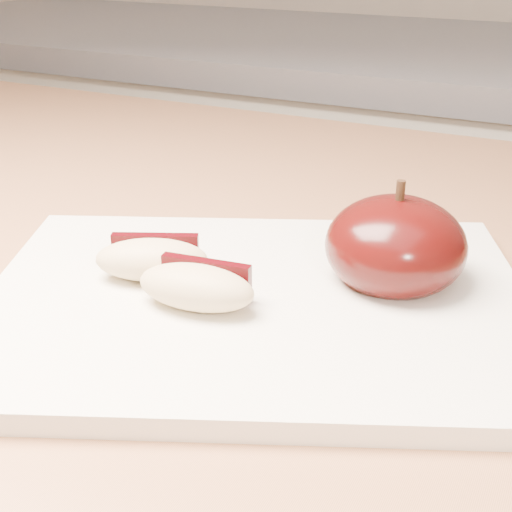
% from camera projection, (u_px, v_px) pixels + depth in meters
% --- Properties ---
extents(back_cabinet, '(2.40, 0.62, 0.94)m').
position_uv_depth(back_cabinet, '(489.00, 321.00, 1.26)').
color(back_cabinet, silver).
rests_on(back_cabinet, ground).
extents(cutting_board, '(0.39, 0.34, 0.01)m').
position_uv_depth(cutting_board, '(256.00, 304.00, 0.42)').
color(cutting_board, white).
rests_on(cutting_board, island_counter).
extents(apple_half, '(0.10, 0.10, 0.07)m').
position_uv_depth(apple_half, '(395.00, 246.00, 0.43)').
color(apple_half, black).
rests_on(apple_half, cutting_board).
extents(apple_wedge_a, '(0.08, 0.06, 0.03)m').
position_uv_depth(apple_wedge_a, '(152.00, 259.00, 0.43)').
color(apple_wedge_a, '#DABD8A').
rests_on(apple_wedge_a, cutting_board).
extents(apple_wedge_b, '(0.07, 0.04, 0.03)m').
position_uv_depth(apple_wedge_b, '(197.00, 286.00, 0.40)').
color(apple_wedge_b, '#DABD8A').
rests_on(apple_wedge_b, cutting_board).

